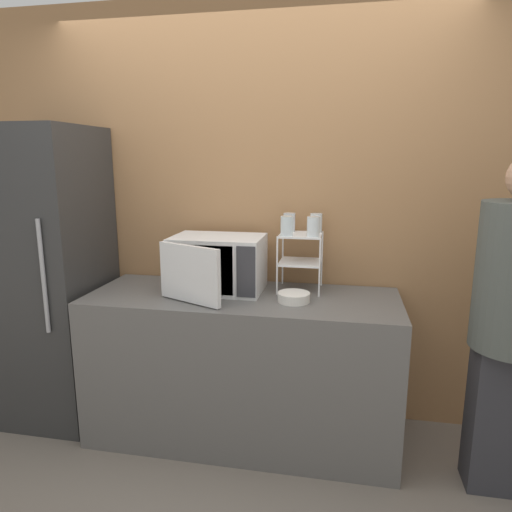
{
  "coord_description": "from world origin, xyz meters",
  "views": [
    {
      "loc": [
        0.56,
        -2.13,
        1.65
      ],
      "look_at": [
        0.07,
        0.37,
        1.11
      ],
      "focal_mm": 32.0,
      "sensor_mm": 36.0,
      "label": 1
    }
  ],
  "objects": [
    {
      "name": "dish_rack",
      "position": [
        0.31,
        0.52,
        1.13
      ],
      "size": [
        0.25,
        0.25,
        0.34
      ],
      "color": "white",
      "rests_on": "counter"
    },
    {
      "name": "bowl",
      "position": [
        0.31,
        0.27,
        0.91
      ],
      "size": [
        0.18,
        0.18,
        0.05
      ],
      "color": "silver",
      "rests_on": "counter"
    },
    {
      "name": "counter",
      "position": [
        0.0,
        0.34,
        0.44
      ],
      "size": [
        1.79,
        0.67,
        0.88
      ],
      "color": "#595654",
      "rests_on": "ground_plane"
    },
    {
      "name": "microwave",
      "position": [
        -0.17,
        0.41,
        1.04
      ],
      "size": [
        0.55,
        0.56,
        0.33
      ],
      "color": "silver",
      "rests_on": "counter"
    },
    {
      "name": "refrigerator",
      "position": [
        -1.24,
        0.36,
        0.92
      ],
      "size": [
        0.6,
        0.65,
        1.85
      ],
      "color": "#2D2D2D",
      "rests_on": "ground_plane"
    },
    {
      "name": "ground_plane",
      "position": [
        0.0,
        0.0,
        0.0
      ],
      "size": [
        12.0,
        12.0,
        0.0
      ],
      "primitive_type": "plane",
      "color": "#6B6056"
    },
    {
      "name": "glass_back_right",
      "position": [
        0.4,
        0.6,
        1.28
      ],
      "size": [
        0.07,
        0.07,
        0.11
      ],
      "color": "silver",
      "rests_on": "dish_rack"
    },
    {
      "name": "glass_front_left",
      "position": [
        0.24,
        0.44,
        1.28
      ],
      "size": [
        0.07,
        0.07,
        0.11
      ],
      "color": "silver",
      "rests_on": "dish_rack"
    },
    {
      "name": "glass_back_left",
      "position": [
        0.24,
        0.59,
        1.28
      ],
      "size": [
        0.07,
        0.07,
        0.11
      ],
      "color": "silver",
      "rests_on": "dish_rack"
    },
    {
      "name": "glass_front_right",
      "position": [
        0.39,
        0.44,
        1.28
      ],
      "size": [
        0.07,
        0.07,
        0.11
      ],
      "color": "silver",
      "rests_on": "dish_rack"
    },
    {
      "name": "wall_back",
      "position": [
        0.0,
        0.71,
        1.3
      ],
      "size": [
        8.0,
        0.06,
        2.6
      ],
      "color": "#9E7047",
      "rests_on": "ground_plane"
    }
  ]
}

